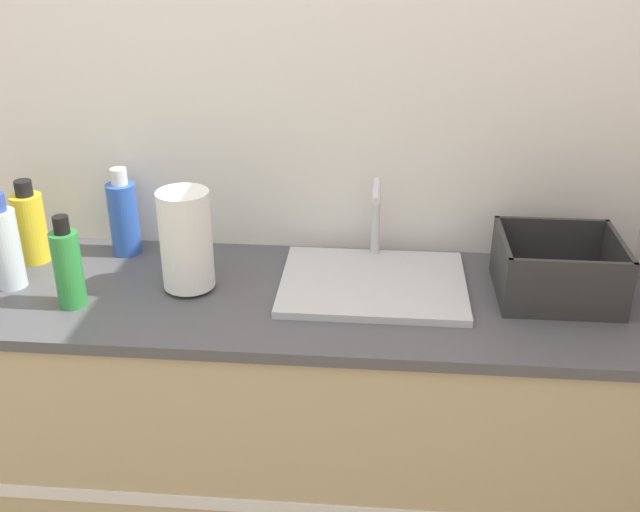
# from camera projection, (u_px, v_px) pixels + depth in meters

# --- Properties ---
(wall_back) EXTENTS (4.31, 0.06, 2.60)m
(wall_back) POSITION_uv_depth(u_px,v_px,m) (298.00, 112.00, 2.05)
(wall_back) COLOR silver
(wall_back) RESTS_ON ground_plane
(counter_cabinet) EXTENTS (1.94, 0.59, 0.91)m
(counter_cabinet) POSITION_uv_depth(u_px,v_px,m) (290.00, 431.00, 2.14)
(counter_cabinet) COLOR tan
(counter_cabinet) RESTS_ON ground_plane
(sink) EXTENTS (0.48, 0.38, 0.24)m
(sink) POSITION_uv_depth(u_px,v_px,m) (373.00, 280.00, 1.96)
(sink) COLOR silver
(sink) RESTS_ON counter_cabinet
(paper_towel_roll) EXTENTS (0.13, 0.13, 0.27)m
(paper_towel_roll) POSITION_uv_depth(u_px,v_px,m) (186.00, 241.00, 1.90)
(paper_towel_roll) COLOR #4C4C51
(paper_towel_roll) RESTS_ON counter_cabinet
(dish_rack) EXTENTS (0.30, 0.27, 0.16)m
(dish_rack) POSITION_uv_depth(u_px,v_px,m) (557.00, 274.00, 1.90)
(dish_rack) COLOR #2D2D2D
(dish_rack) RESTS_ON counter_cabinet
(bottle_yellow) EXTENTS (0.09, 0.09, 0.24)m
(bottle_yellow) POSITION_uv_depth(u_px,v_px,m) (30.00, 226.00, 2.07)
(bottle_yellow) COLOR yellow
(bottle_yellow) RESTS_ON counter_cabinet
(bottle_green) EXTENTS (0.07, 0.07, 0.24)m
(bottle_green) POSITION_uv_depth(u_px,v_px,m) (68.00, 267.00, 1.83)
(bottle_green) COLOR #2D8C3D
(bottle_green) RESTS_ON counter_cabinet
(bottle_clear) EXTENTS (0.07, 0.07, 0.26)m
(bottle_clear) POSITION_uv_depth(u_px,v_px,m) (6.00, 246.00, 1.92)
(bottle_clear) COLOR silver
(bottle_clear) RESTS_ON counter_cabinet
(bottle_blue) EXTENTS (0.08, 0.08, 0.25)m
(bottle_blue) POSITION_uv_depth(u_px,v_px,m) (124.00, 216.00, 2.11)
(bottle_blue) COLOR #2D56B7
(bottle_blue) RESTS_ON counter_cabinet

